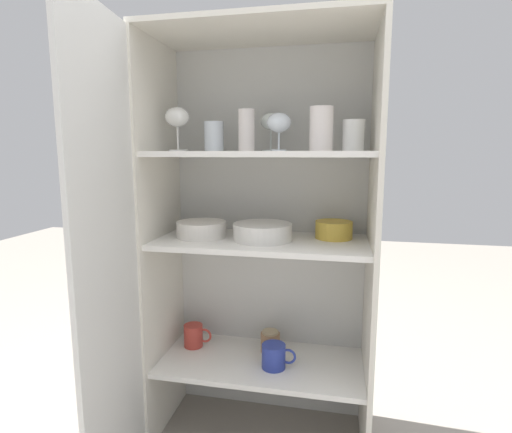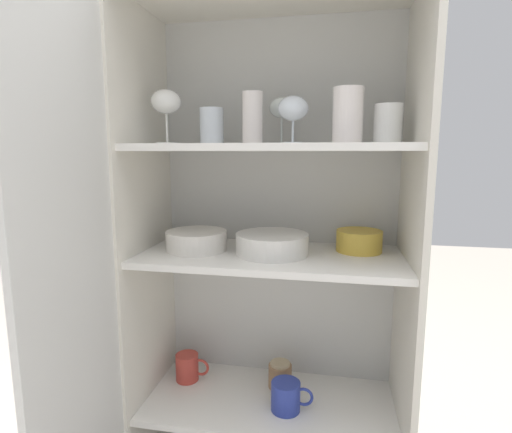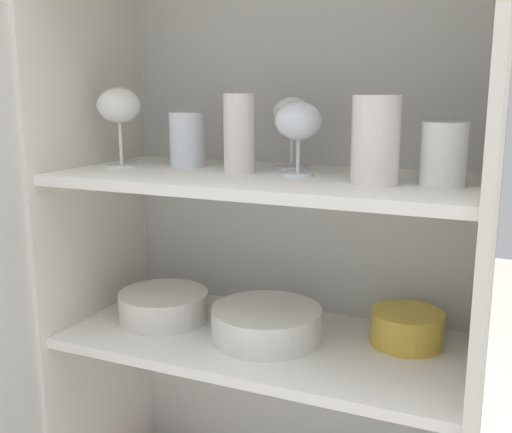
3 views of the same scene
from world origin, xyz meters
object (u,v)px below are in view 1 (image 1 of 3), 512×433
plate_stack_white (263,232)px  serving_bowl_small (334,229)px  mixing_bowl_large (201,228)px  coffee_mug_primary (274,356)px  storage_jar (270,342)px

plate_stack_white → serving_bowl_small: (0.26, 0.08, 0.00)m
plate_stack_white → mixing_bowl_large: bearing=178.6°
serving_bowl_small → mixing_bowl_large: bearing=-171.1°
plate_stack_white → coffee_mug_primary: bearing=-34.5°
serving_bowl_small → storage_jar: size_ratio=1.57×
mixing_bowl_large → coffee_mug_primary: 0.56m
plate_stack_white → mixing_bowl_large: plate_stack_white is taller
mixing_bowl_large → serving_bowl_small: 0.51m
mixing_bowl_large → coffee_mug_primary: bearing=-8.2°
storage_jar → mixing_bowl_large: bearing=-163.5°
mixing_bowl_large → storage_jar: bearing=16.5°
storage_jar → coffee_mug_primary: bearing=-73.4°
coffee_mug_primary → mixing_bowl_large: bearing=171.8°
plate_stack_white → storage_jar: plate_stack_white is taller
plate_stack_white → mixing_bowl_large: size_ratio=1.15×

